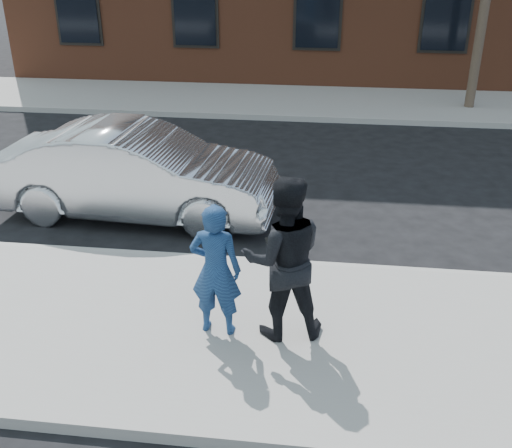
# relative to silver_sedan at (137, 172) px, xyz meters

# --- Properties ---
(ground) EXTENTS (100.00, 100.00, 0.00)m
(ground) POSITION_rel_silver_sedan_xyz_m (2.64, -3.20, -0.80)
(ground) COLOR black
(ground) RESTS_ON ground
(near_sidewalk) EXTENTS (50.00, 3.50, 0.15)m
(near_sidewalk) POSITION_rel_silver_sedan_xyz_m (2.64, -3.45, -0.72)
(near_sidewalk) COLOR gray
(near_sidewalk) RESTS_ON ground
(near_curb) EXTENTS (50.00, 0.10, 0.15)m
(near_curb) POSITION_rel_silver_sedan_xyz_m (2.64, -1.65, -0.72)
(near_curb) COLOR #999691
(near_curb) RESTS_ON ground
(far_sidewalk) EXTENTS (50.00, 3.50, 0.15)m
(far_sidewalk) POSITION_rel_silver_sedan_xyz_m (2.64, 8.05, -0.72)
(far_sidewalk) COLOR gray
(far_sidewalk) RESTS_ON ground
(far_curb) EXTENTS (50.00, 0.10, 0.15)m
(far_curb) POSITION_rel_silver_sedan_xyz_m (2.64, 6.25, -0.72)
(far_curb) COLOR #999691
(far_curb) RESTS_ON ground
(silver_sedan) EXTENTS (4.93, 1.96, 1.60)m
(silver_sedan) POSITION_rel_silver_sedan_xyz_m (0.00, 0.00, 0.00)
(silver_sedan) COLOR #B7BABF
(silver_sedan) RESTS_ON ground
(man_hoodie) EXTENTS (0.64, 0.51, 1.68)m
(man_hoodie) POSITION_rel_silver_sedan_xyz_m (2.03, -3.46, 0.19)
(man_hoodie) COLOR navy
(man_hoodie) RESTS_ON near_sidewalk
(man_peacoat) EXTENTS (1.12, 0.96, 2.02)m
(man_peacoat) POSITION_rel_silver_sedan_xyz_m (2.82, -3.39, 0.36)
(man_peacoat) COLOR black
(man_peacoat) RESTS_ON near_sidewalk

